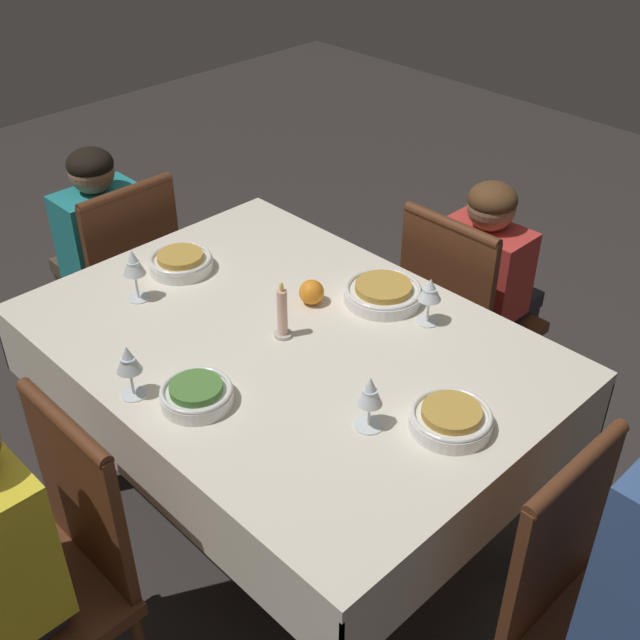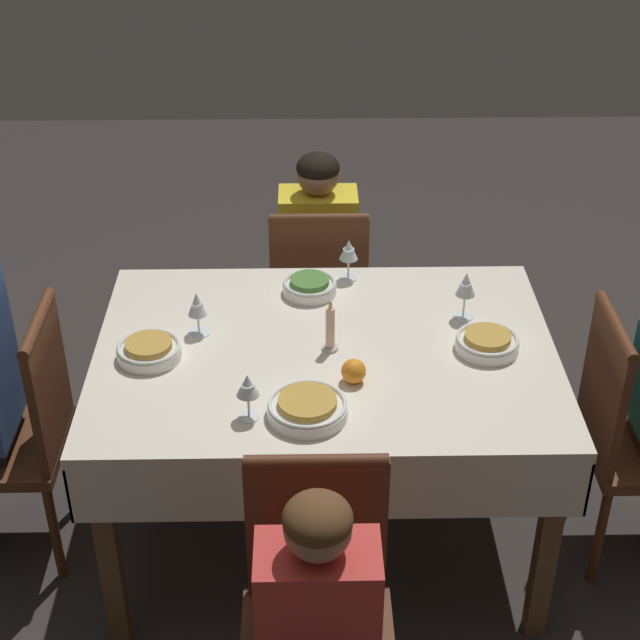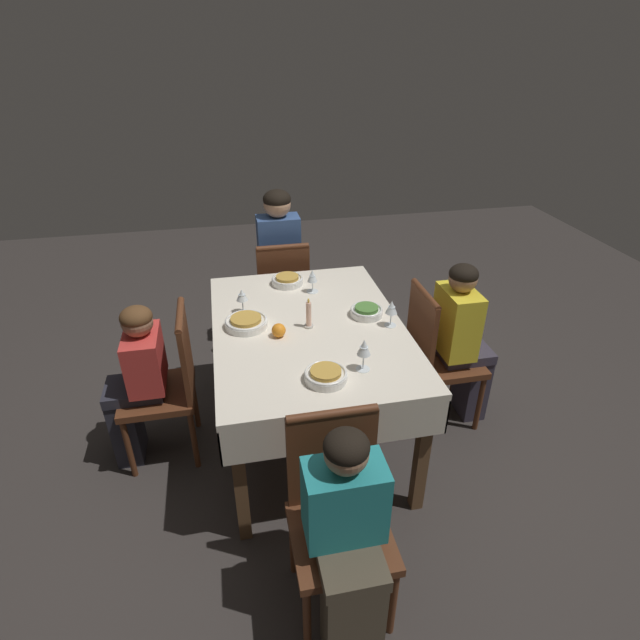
% 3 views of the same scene
% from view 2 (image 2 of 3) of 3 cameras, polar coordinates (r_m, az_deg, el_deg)
% --- Properties ---
extents(ground_plane, '(8.00, 8.00, 0.00)m').
position_cam_2_polar(ground_plane, '(3.52, 0.28, -12.19)').
color(ground_plane, '#332D2B').
extents(dining_table, '(1.43, 1.02, 0.77)m').
position_cam_2_polar(dining_table, '(3.07, 0.32, -3.06)').
color(dining_table, silver).
rests_on(dining_table, ground_plane).
extents(chair_east, '(0.40, 0.40, 0.91)m').
position_cam_2_polar(chair_east, '(3.31, -16.98, -6.00)').
color(chair_east, '#562D19').
rests_on(chair_east, ground_plane).
extents(chair_west, '(0.40, 0.40, 0.91)m').
position_cam_2_polar(chair_west, '(3.31, 17.63, -6.12)').
color(chair_west, '#562D19').
rests_on(chair_west, ground_plane).
extents(chair_north, '(0.40, 0.40, 0.91)m').
position_cam_2_polar(chair_north, '(2.63, -0.16, -16.43)').
color(chair_north, '#562D19').
rests_on(chair_north, ground_plane).
extents(chair_south, '(0.40, 0.40, 0.91)m').
position_cam_2_polar(chair_south, '(3.83, -0.08, 1.33)').
color(chair_south, '#562D19').
rests_on(chair_south, ground_plane).
extents(person_child_yellow, '(0.30, 0.33, 1.05)m').
position_cam_2_polar(person_child_yellow, '(3.93, -0.12, 3.56)').
color(person_child_yellow, '#383342').
rests_on(person_child_yellow, ground_plane).
extents(bowl_east, '(0.20, 0.20, 0.06)m').
position_cam_2_polar(bowl_east, '(3.02, -9.92, -1.73)').
color(bowl_east, white).
rests_on(bowl_east, dining_table).
extents(wine_glass_east, '(0.07, 0.07, 0.15)m').
position_cam_2_polar(wine_glass_east, '(3.07, -7.16, 0.81)').
color(wine_glass_east, white).
rests_on(wine_glass_east, dining_table).
extents(bowl_west, '(0.20, 0.20, 0.06)m').
position_cam_2_polar(bowl_west, '(3.05, 9.70, -1.27)').
color(bowl_west, white).
rests_on(bowl_west, dining_table).
extents(wine_glass_west, '(0.07, 0.07, 0.16)m').
position_cam_2_polar(wine_glass_west, '(3.15, 8.48, 1.97)').
color(wine_glass_west, white).
rests_on(wine_glass_west, dining_table).
extents(bowl_north, '(0.23, 0.23, 0.06)m').
position_cam_2_polar(bowl_north, '(2.74, -0.74, -5.11)').
color(bowl_north, white).
rests_on(bowl_north, dining_table).
extents(wine_glass_north, '(0.07, 0.07, 0.14)m').
position_cam_2_polar(wine_glass_north, '(2.69, -4.23, -3.91)').
color(wine_glass_north, white).
rests_on(wine_glass_north, dining_table).
extents(bowl_south, '(0.18, 0.18, 0.06)m').
position_cam_2_polar(bowl_south, '(3.30, -0.61, 1.99)').
color(bowl_south, white).
rests_on(bowl_south, dining_table).
extents(wine_glass_south, '(0.06, 0.06, 0.15)m').
position_cam_2_polar(wine_glass_south, '(3.34, 1.68, 4.01)').
color(wine_glass_south, white).
rests_on(wine_glass_south, dining_table).
extents(candle_centerpiece, '(0.05, 0.05, 0.17)m').
position_cam_2_polar(candle_centerpiece, '(2.99, 0.60, -0.64)').
color(candle_centerpiece, beige).
rests_on(candle_centerpiece, dining_table).
extents(orange_fruit, '(0.07, 0.07, 0.07)m').
position_cam_2_polar(orange_fruit, '(2.87, 1.97, -2.99)').
color(orange_fruit, orange).
rests_on(orange_fruit, dining_table).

